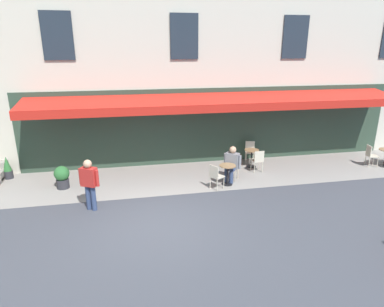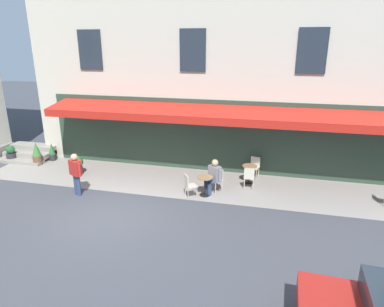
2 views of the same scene
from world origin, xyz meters
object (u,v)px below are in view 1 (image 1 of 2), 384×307
(seated_patron_in_grey, at_px, (232,163))
(potted_plant_under_sign, at_px, (62,176))
(cafe_table_near_entrance, at_px, (227,172))
(cafe_chair_cream_corner_left, at_px, (250,150))
(cafe_table_mid_terrace, at_px, (252,156))
(cafe_chair_cream_facing_street, at_px, (216,175))
(walking_pedestrian_in_red, at_px, (89,181))
(potted_plant_entrance_right, at_px, (7,168))
(cafe_chair_cream_under_awning, at_px, (371,154))
(cafe_chair_cream_near_door, at_px, (234,165))
(cafe_chair_cream_kerbside, at_px, (258,159))

(seated_patron_in_grey, bearing_deg, potted_plant_under_sign, -4.59)
(cafe_table_near_entrance, xyz_separation_m, cafe_chair_cream_corner_left, (-1.70, -2.22, 0.06))
(cafe_table_mid_terrace, relative_size, potted_plant_under_sign, 0.91)
(cafe_table_near_entrance, height_order, cafe_chair_cream_facing_street, cafe_chair_cream_facing_street)
(walking_pedestrian_in_red, height_order, potted_plant_entrance_right, walking_pedestrian_in_red)
(cafe_chair_cream_facing_street, distance_m, seated_patron_in_grey, 1.05)
(cafe_chair_cream_under_awning, bearing_deg, cafe_chair_cream_near_door, 1.99)
(cafe_chair_cream_facing_street, distance_m, walking_pedestrian_in_red, 4.24)
(cafe_chair_cream_under_awning, bearing_deg, cafe_chair_cream_kerbside, -3.10)
(cafe_chair_cream_kerbside, relative_size, walking_pedestrian_in_red, 0.56)
(potted_plant_under_sign, bearing_deg, cafe_chair_cream_kerbside, -178.79)
(cafe_chair_cream_kerbside, xyz_separation_m, walking_pedestrian_in_red, (6.26, 2.05, 0.41))
(cafe_chair_cream_corner_left, height_order, potted_plant_entrance_right, cafe_chair_cream_corner_left)
(cafe_chair_cream_kerbside, distance_m, walking_pedestrian_in_red, 6.60)
(cafe_chair_cream_kerbside, bearing_deg, cafe_chair_cream_under_awning, 176.90)
(seated_patron_in_grey, relative_size, walking_pedestrian_in_red, 0.81)
(cafe_table_near_entrance, relative_size, seated_patron_in_grey, 0.56)
(cafe_table_near_entrance, height_order, walking_pedestrian_in_red, walking_pedestrian_in_red)
(cafe_chair_cream_facing_street, bearing_deg, cafe_chair_cream_under_awning, -171.49)
(potted_plant_entrance_right, bearing_deg, cafe_table_mid_terrace, 176.62)
(cafe_chair_cream_facing_street, height_order, potted_plant_entrance_right, cafe_chair_cream_facing_street)
(seated_patron_in_grey, bearing_deg, cafe_chair_cream_facing_street, 40.13)
(cafe_table_near_entrance, distance_m, cafe_chair_cream_corner_left, 2.79)
(cafe_table_mid_terrace, bearing_deg, cafe_chair_cream_corner_left, -104.65)
(cafe_chair_cream_near_door, bearing_deg, cafe_table_near_entrance, 52.03)
(cafe_table_near_entrance, relative_size, cafe_table_mid_terrace, 1.00)
(cafe_table_mid_terrace, bearing_deg, potted_plant_entrance_right, -3.38)
(cafe_chair_cream_kerbside, bearing_deg, cafe_chair_cream_facing_street, 32.04)
(cafe_table_mid_terrace, xyz_separation_m, walking_pedestrian_in_red, (6.23, 2.68, 0.46))
(cafe_table_mid_terrace, relative_size, walking_pedestrian_in_red, 0.46)
(cafe_chair_cream_near_door, xyz_separation_m, cafe_chair_cream_under_awning, (-6.07, -0.21, 0.00))
(cafe_table_near_entrance, distance_m, walking_pedestrian_in_red, 4.84)
(cafe_chair_cream_corner_left, bearing_deg, potted_plant_entrance_right, 0.26)
(cafe_table_near_entrance, height_order, potted_plant_entrance_right, potted_plant_entrance_right)
(cafe_table_near_entrance, bearing_deg, cafe_chair_cream_corner_left, -127.39)
(cafe_table_mid_terrace, xyz_separation_m, seated_patron_in_grey, (1.28, 1.28, 0.22))
(cafe_table_mid_terrace, distance_m, potted_plant_entrance_right, 9.62)
(cafe_chair_cream_kerbside, distance_m, potted_plant_entrance_right, 9.71)
(cafe_chair_cream_near_door, distance_m, potted_plant_under_sign, 6.25)
(cafe_table_near_entrance, xyz_separation_m, cafe_chair_cream_under_awning, (-6.46, -0.71, 0.06))
(walking_pedestrian_in_red, bearing_deg, cafe_chair_cream_corner_left, -152.73)
(cafe_chair_cream_corner_left, xyz_separation_m, seated_patron_in_grey, (1.44, 1.89, 0.16))
(potted_plant_entrance_right, bearing_deg, potted_plant_under_sign, 148.51)
(cafe_chair_cream_facing_street, height_order, cafe_chair_cream_corner_left, same)
(cafe_table_near_entrance, height_order, cafe_chair_cream_kerbside, cafe_chair_cream_kerbside)
(cafe_chair_cream_corner_left, bearing_deg, walking_pedestrian_in_red, 27.27)
(cafe_chair_cream_near_door, bearing_deg, cafe_chair_cream_kerbside, -157.92)
(cafe_chair_cream_facing_street, height_order, walking_pedestrian_in_red, walking_pedestrian_in_red)
(seated_patron_in_grey, xyz_separation_m, potted_plant_under_sign, (6.11, -0.49, -0.27))
(cafe_chair_cream_facing_street, relative_size, cafe_chair_cream_kerbside, 1.00)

